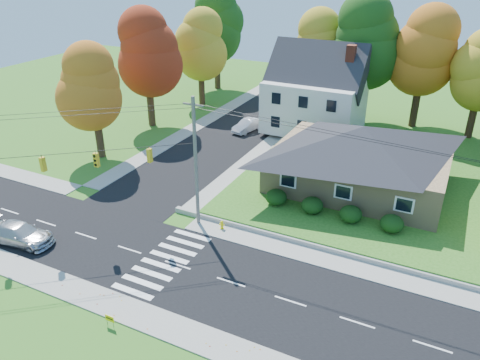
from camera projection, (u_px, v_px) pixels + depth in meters
The scene contains 21 objects.
ground at pixel (178, 265), 31.07m from camera, with size 120.00×120.00×0.00m, color #3D7923.
road_main at pixel (178, 265), 31.07m from camera, with size 90.00×8.00×0.02m, color black.
road_cross at pixel (242, 127), 55.13m from camera, with size 8.00×44.00×0.02m, color black.
sidewalk_north at pixel (214, 229), 35.07m from camera, with size 90.00×2.00×0.08m, color #9C9A90.
sidewalk_south at pixel (130, 312), 27.04m from camera, with size 90.00×2.00×0.08m, color #9C9A90.
lawn at pixel (424, 177), 42.63m from camera, with size 30.00×30.00×0.50m, color #3D7923.
ranch_house at pixel (360, 156), 39.28m from camera, with size 14.60×10.60×5.40m.
colonial_house at pixel (316, 94), 51.51m from camera, with size 10.40×8.40×9.60m.
hedge_row at pixel (331, 210), 35.44m from camera, with size 10.70×1.70×1.27m.
traffic_infrastructure at pixel (183, 188), 29.94m from camera, with size 38.10×10.66×10.00m.
tree_lot_0 at pixel (317, 48), 55.49m from camera, with size 6.72×6.72×12.51m.
tree_lot_1 at pixel (367, 42), 51.71m from camera, with size 7.84×7.84×14.60m.
tree_lot_2 at pixel (425, 52), 50.41m from camera, with size 7.28×7.28×13.56m.
tree_west_0 at pixel (92, 87), 44.32m from camera, with size 6.16×6.16×11.47m.
tree_west_1 at pixel (146, 53), 52.17m from camera, with size 7.28×7.28×13.56m.
tree_west_2 at pixel (200, 45), 60.09m from camera, with size 6.72×6.72×12.51m.
tree_west_3 at pixel (216, 25), 66.73m from camera, with size 7.84×7.84×14.60m.
silver_sedan at pixel (20, 234), 33.15m from camera, with size 2.05×5.05×1.47m, color #B6B7BA.
white_car at pixel (247, 125), 53.66m from camera, with size 1.45×4.16×1.37m, color #B7B6C0.
fire_hydrant at pixel (222, 225), 34.92m from camera, with size 0.42×0.32×0.73m.
yard_sign at pixel (110, 319), 25.82m from camera, with size 0.60×0.03×0.74m.
Camera 1 is at (15.00, -20.85, 18.85)m, focal length 35.00 mm.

